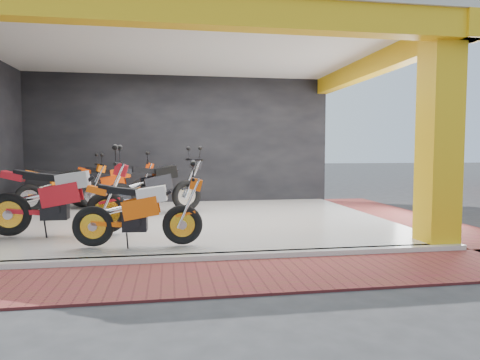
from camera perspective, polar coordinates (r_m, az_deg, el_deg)
The scene contains 15 objects.
ground at distance 6.88m, azimuth -6.60°, elevation -8.65°, with size 80.00×80.00×0.00m, color #2D2D30.
showroom_floor at distance 8.83m, azimuth -7.25°, elevation -5.50°, with size 8.00×6.00×0.10m, color white.
showroom_ceiling at distance 8.96m, azimuth -7.46°, elevation 17.50°, with size 8.40×6.40×0.20m, color beige.
back_wall at distance 11.81m, azimuth -7.91°, elevation 5.16°, with size 8.20×0.20×3.50m, color black.
corner_column at distance 7.22m, azimuth 25.03°, elevation 5.59°, with size 0.50×0.50×3.50m, color gold.
header_beam_front at distance 5.99m, azimuth -6.36°, elevation 21.43°, with size 8.40×0.30×0.40m, color gold.
header_beam_right at distance 9.88m, azimuth 17.22°, elevation 14.30°, with size 0.30×6.40×0.40m, color gold.
floor_kerb at distance 5.88m, azimuth -6.11°, elevation -10.34°, with size 8.00×0.20×0.10m, color white.
paver_front at distance 5.14m, azimuth -5.58°, elevation -12.86°, with size 9.00×1.40×0.03m, color maroon.
paver_right at distance 10.21m, azimuth 20.87°, elevation -4.64°, with size 1.40×7.00×0.03m, color maroon.
moto_hero at distance 6.30m, azimuth -7.70°, elevation -3.37°, with size 1.96×0.73×1.20m, color #E95709, non-canonical shape.
moto_row_a at distance 7.40m, azimuth -17.39°, elevation -1.52°, with size 2.34×0.87×1.43m, color red, non-canonical shape.
moto_row_b at distance 9.71m, azimuth -7.14°, elevation -0.10°, with size 2.34×0.87×1.43m, color black, non-canonical shape.
moto_row_c at distance 10.84m, azimuth -13.09°, elevation -0.04°, with size 2.16×0.80×1.32m, color #DD3D09, non-canonical shape.
moto_row_d at distance 10.74m, azimuth -19.11°, elevation -0.30°, with size 2.09×0.78×1.28m, color orange, non-canonical shape.
Camera 1 is at (-0.32, -6.71, 1.50)m, focal length 32.00 mm.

